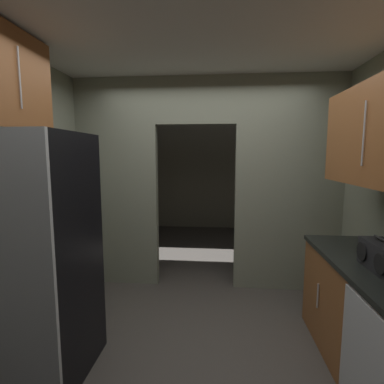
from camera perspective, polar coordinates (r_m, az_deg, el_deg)
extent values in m
plane|color=#47423D|center=(2.83, 1.02, -29.39)|extent=(20.00, 20.00, 0.00)
cube|color=silver|center=(2.87, 1.88, 26.98)|extent=(3.70, 6.85, 0.06)
cube|color=gray|center=(3.93, -14.09, 1.54)|extent=(1.02, 0.12, 2.63)
cube|color=gray|center=(3.80, 18.04, 1.22)|extent=(1.29, 0.12, 2.63)
cube|color=gray|center=(3.76, 0.72, 17.24)|extent=(0.99, 0.12, 0.57)
cube|color=gray|center=(6.82, 3.92, 4.07)|extent=(3.30, 0.10, 2.63)
cube|color=gray|center=(5.55, -13.26, 3.17)|extent=(0.10, 3.12, 2.63)
cube|color=gray|center=(5.46, 20.55, 2.83)|extent=(0.10, 3.12, 2.63)
cube|color=black|center=(2.57, -28.26, -11.00)|extent=(0.78, 0.73, 1.85)
cube|color=brown|center=(2.77, 31.92, -21.12)|extent=(0.58, 1.65, 0.84)
cube|color=black|center=(2.60, 32.58, -12.45)|extent=(0.62, 1.65, 0.04)
cylinder|color=#B7BABC|center=(2.35, 29.03, -25.17)|extent=(0.01, 0.01, 0.22)
cylinder|color=#B7BABC|center=(2.94, 23.10, -17.96)|extent=(0.01, 0.01, 0.22)
cube|color=#B7BABC|center=(2.30, 30.10, -27.50)|extent=(0.02, 0.56, 0.82)
cylinder|color=#B7BABC|center=(2.39, 30.25, 9.72)|extent=(0.01, 0.01, 0.45)
cylinder|color=#B7BABC|center=(2.62, -30.32, 18.51)|extent=(0.01, 0.01, 0.44)
cube|color=black|center=(2.47, 33.15, -10.61)|extent=(0.17, 0.41, 0.20)
cylinder|color=black|center=(2.32, 32.53, -11.65)|extent=(0.01, 0.14, 0.14)
cylinder|color=black|center=(2.54, 29.94, -9.95)|extent=(0.01, 0.14, 0.14)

